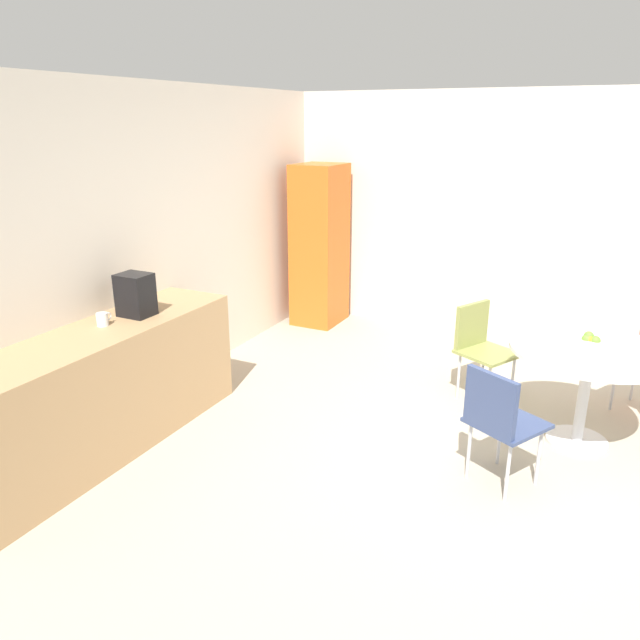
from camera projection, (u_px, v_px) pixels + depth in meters
ground_plane at (492, 486)px, 3.97m from camera, size 6.00×6.00×0.00m
wall_back at (128, 251)px, 4.82m from camera, size 6.00×0.10×2.60m
wall_side_right at (564, 223)px, 6.10m from camera, size 0.10×6.00×2.60m
counter_block at (102, 391)px, 4.30m from camera, size 2.34×0.60×0.90m
locker_cabinet at (320, 246)px, 6.91m from camera, size 0.60×0.50×1.83m
round_table at (588, 366)px, 4.31m from camera, size 1.11×1.11×0.76m
chair_navy at (498, 415)px, 3.81m from camera, size 0.57×0.57×0.83m
chair_olive at (479, 340)px, 5.08m from camera, size 0.57×0.57×0.83m
fruit_bowl at (589, 342)px, 4.23m from camera, size 0.20×0.20×0.13m
mug_white at (103, 319)px, 4.28m from camera, size 0.13×0.08×0.09m
coffee_maker at (135, 295)px, 4.47m from camera, size 0.20×0.24×0.32m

